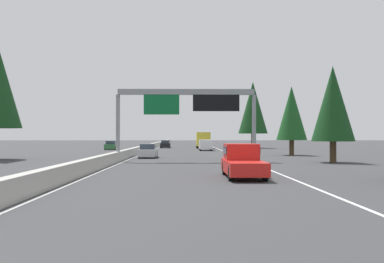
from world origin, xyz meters
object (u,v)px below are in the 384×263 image
(oncoming_near, at_px, (112,146))
(conifer_right_mid, at_px, (292,113))
(minivan_far_right, at_px, (205,144))
(box_truck_mid_center, at_px, (203,140))
(sign_gantry_overhead, at_px, (188,104))
(conifer_right_near, at_px, (333,104))
(pickup_distant_b, at_px, (242,161))
(conifer_right_far, at_px, (253,108))
(sedan_far_center, at_px, (148,151))
(sedan_mid_left, at_px, (165,144))

(oncoming_near, distance_m, conifer_right_mid, 33.40)
(minivan_far_right, xyz_separation_m, box_truck_mid_center, (13.08, -0.12, 0.66))
(oncoming_near, bearing_deg, sign_gantry_overhead, 19.99)
(conifer_right_near, bearing_deg, minivan_far_right, 16.78)
(box_truck_mid_center, bearing_deg, conifer_right_near, -168.08)
(sign_gantry_overhead, xyz_separation_m, minivan_far_right, (29.99, -2.93, -4.25))
(pickup_distant_b, bearing_deg, conifer_right_far, -9.17)
(sign_gantry_overhead, height_order, conifer_right_near, conifer_right_near)
(sedan_far_center, height_order, conifer_right_far, conifer_right_far)
(pickup_distant_b, bearing_deg, oncoming_near, 17.29)
(sedan_far_center, distance_m, conifer_right_mid, 18.00)
(box_truck_mid_center, xyz_separation_m, conifer_right_far, (0.37, -9.39, 5.96))
(sedan_far_center, bearing_deg, oncoming_near, 16.91)
(minivan_far_right, bearing_deg, oncoming_near, 74.04)
(minivan_far_right, distance_m, oncoming_near, 16.08)
(sign_gantry_overhead, bearing_deg, conifer_right_far, -15.99)
(sedan_far_center, distance_m, sedan_mid_left, 38.22)
(sedan_mid_left, relative_size, conifer_right_mid, 0.54)
(conifer_right_mid, bearing_deg, sign_gantry_overhead, 135.44)
(sedan_far_center, bearing_deg, conifer_right_near, -117.86)
(sign_gantry_overhead, bearing_deg, pickup_distant_b, -169.06)
(sedan_mid_left, relative_size, conifer_right_near, 0.52)
(sign_gantry_overhead, distance_m, sedan_far_center, 9.29)
(sedan_mid_left, xyz_separation_m, conifer_right_near, (-47.06, -16.57, 4.41))
(sedan_mid_left, bearing_deg, minivan_far_right, -155.37)
(minivan_far_right, height_order, conifer_right_far, conifer_right_far)
(sedan_mid_left, bearing_deg, conifer_right_far, -96.02)
(pickup_distant_b, relative_size, sedan_far_center, 1.27)
(sedan_far_center, bearing_deg, conifer_right_mid, -71.26)
(sedan_mid_left, distance_m, conifer_right_near, 50.08)
(sign_gantry_overhead, relative_size, box_truck_mid_center, 1.49)
(pickup_distant_b, distance_m, conifer_right_far, 59.91)
(conifer_right_mid, bearing_deg, sedan_far_center, 108.74)
(box_truck_mid_center, xyz_separation_m, conifer_right_mid, (-30.50, -9.33, 3.37))
(box_truck_mid_center, bearing_deg, sign_gantry_overhead, 175.95)
(pickup_distant_b, relative_size, oncoming_near, 1.27)
(minivan_far_right, xyz_separation_m, conifer_right_near, (-31.87, -9.61, 4.14))
(box_truck_mid_center, distance_m, conifer_right_far, 11.13)
(minivan_far_right, height_order, oncoming_near, minivan_far_right)
(sedan_mid_left, height_order, conifer_right_near, conifer_right_near)
(conifer_right_far, bearing_deg, sedan_mid_left, 83.98)
(box_truck_mid_center, xyz_separation_m, sedan_mid_left, (2.11, 7.08, -0.93))
(pickup_distant_b, relative_size, minivan_far_right, 1.12)
(sedan_far_center, relative_size, sedan_mid_left, 1.00)
(sedan_far_center, bearing_deg, conifer_right_far, -24.49)
(sign_gantry_overhead, bearing_deg, box_truck_mid_center, -4.05)
(conifer_right_mid, xyz_separation_m, conifer_right_far, (30.87, -0.06, 2.59))
(oncoming_near, bearing_deg, conifer_right_far, 109.88)
(conifer_right_far, bearing_deg, oncoming_near, 109.88)
(oncoming_near, xyz_separation_m, conifer_right_far, (9.03, -24.97, 6.88))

